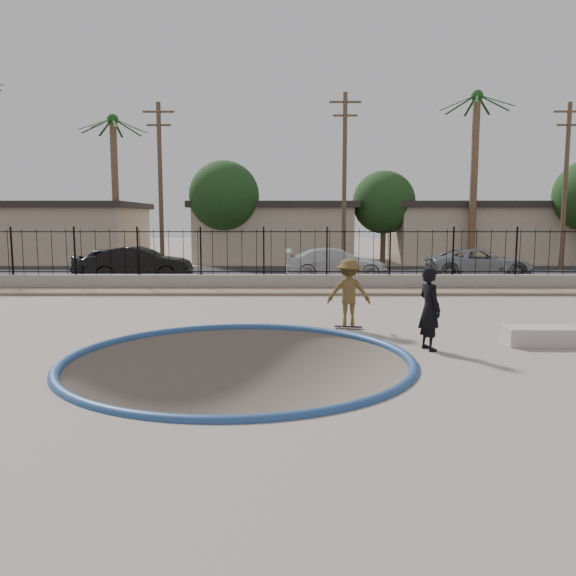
% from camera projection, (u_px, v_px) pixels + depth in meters
% --- Properties ---
extents(ground, '(120.00, 120.00, 2.20)m').
position_uv_depth(ground, '(266.00, 310.00, 24.21)').
color(ground, gray).
rests_on(ground, ground).
extents(bowl_pit, '(6.84, 6.84, 1.80)m').
position_uv_depth(bowl_pit, '(239.00, 360.00, 11.17)').
color(bowl_pit, '#53483F').
rests_on(bowl_pit, ground).
extents(coping_ring, '(7.04, 7.04, 0.20)m').
position_uv_depth(coping_ring, '(239.00, 360.00, 11.17)').
color(coping_ring, navy).
rests_on(coping_ring, ground).
extents(rock_strip, '(42.00, 1.60, 0.11)m').
position_uv_depth(rock_strip, '(263.00, 292.00, 21.29)').
color(rock_strip, '#927C60').
rests_on(rock_strip, ground).
extents(retaining_wall, '(42.00, 0.45, 0.60)m').
position_uv_depth(retaining_wall, '(264.00, 282.00, 22.35)').
color(retaining_wall, gray).
rests_on(retaining_wall, ground).
extents(fence, '(40.00, 0.04, 1.80)m').
position_uv_depth(fence, '(264.00, 252.00, 22.20)').
color(fence, black).
rests_on(fence, retaining_wall).
extents(street, '(90.00, 8.00, 0.04)m').
position_uv_depth(street, '(270.00, 273.00, 29.04)').
color(street, black).
rests_on(street, ground).
extents(house_west, '(11.60, 8.60, 3.90)m').
position_uv_depth(house_west, '(55.00, 231.00, 38.26)').
color(house_west, tan).
rests_on(house_west, ground).
extents(house_center, '(10.60, 8.60, 3.90)m').
position_uv_depth(house_center, '(274.00, 231.00, 38.22)').
color(house_center, tan).
rests_on(house_center, ground).
extents(house_east, '(12.60, 8.60, 3.90)m').
position_uv_depth(house_east, '(480.00, 231.00, 38.19)').
color(house_east, tan).
rests_on(house_east, ground).
extents(palm_mid, '(2.30, 2.30, 9.30)m').
position_uv_depth(palm_mid, '(114.00, 157.00, 35.19)').
color(palm_mid, brown).
rests_on(palm_mid, ground).
extents(palm_right, '(2.30, 2.30, 10.30)m').
position_uv_depth(palm_right, '(475.00, 142.00, 33.08)').
color(palm_right, brown).
rests_on(palm_right, ground).
extents(utility_pole_left, '(1.70, 0.24, 9.00)m').
position_uv_depth(utility_pole_left, '(160.00, 184.00, 30.46)').
color(utility_pole_left, '#473323').
rests_on(utility_pole_left, ground).
extents(utility_pole_mid, '(1.70, 0.24, 9.50)m').
position_uv_depth(utility_pole_mid, '(344.00, 179.00, 30.41)').
color(utility_pole_mid, '#473323').
rests_on(utility_pole_mid, ground).
extents(utility_pole_right, '(1.70, 0.24, 9.00)m').
position_uv_depth(utility_pole_right, '(565.00, 184.00, 30.41)').
color(utility_pole_right, '#473323').
rests_on(utility_pole_right, ground).
extents(street_tree_left, '(4.32, 4.32, 6.36)m').
position_uv_depth(street_tree_left, '(224.00, 196.00, 34.49)').
color(street_tree_left, '#473323').
rests_on(street_tree_left, ground).
extents(street_tree_mid, '(3.96, 3.96, 5.83)m').
position_uv_depth(street_tree_mid, '(384.00, 202.00, 35.50)').
color(street_tree_mid, '#473323').
rests_on(street_tree_mid, ground).
extents(skater, '(1.16, 0.74, 1.70)m').
position_uv_depth(skater, '(349.00, 296.00, 14.30)').
color(skater, olive).
rests_on(skater, ground).
extents(skateboard, '(0.73, 0.30, 0.06)m').
position_uv_depth(skateboard, '(348.00, 327.00, 14.39)').
color(skateboard, black).
rests_on(skateboard, ground).
extents(videographer, '(0.61, 0.75, 1.79)m').
position_uv_depth(videographer, '(430.00, 309.00, 11.98)').
color(videographer, black).
rests_on(videographer, ground).
extents(concrete_ledge, '(1.61, 0.71, 0.40)m').
position_uv_depth(concrete_ledge, '(541.00, 336.00, 12.55)').
color(concrete_ledge, '#B2A89E').
rests_on(concrete_ledge, ground).
extents(car_a, '(4.39, 2.10, 1.45)m').
position_uv_depth(car_a, '(119.00, 262.00, 26.72)').
color(car_a, black).
rests_on(car_a, street).
extents(car_b, '(4.60, 1.70, 1.50)m').
position_uv_depth(car_b, '(140.00, 264.00, 25.38)').
color(car_b, black).
rests_on(car_b, street).
extents(car_c, '(4.82, 1.98, 1.40)m').
position_uv_depth(car_c, '(336.00, 263.00, 26.44)').
color(car_c, silver).
rests_on(car_c, street).
extents(car_d, '(4.94, 2.32, 1.37)m').
position_uv_depth(car_d, '(480.00, 263.00, 26.62)').
color(car_d, gray).
rests_on(car_d, street).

